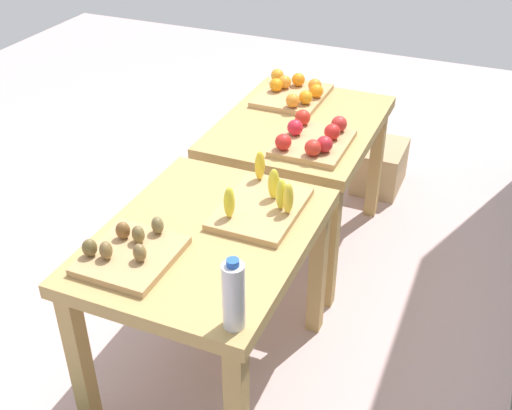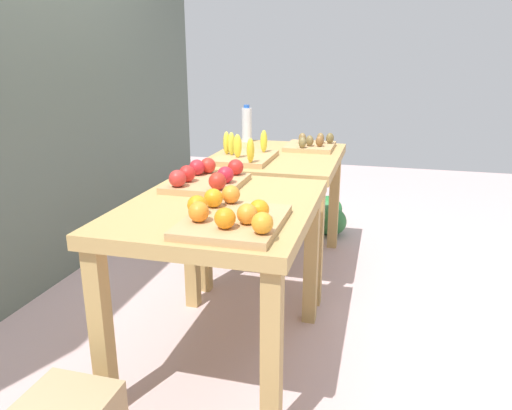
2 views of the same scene
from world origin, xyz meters
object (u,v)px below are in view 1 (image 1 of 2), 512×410
at_px(wicker_basket, 291,151).
at_px(cardboard_produce_box, 380,166).
at_px(display_table_right, 206,256).
at_px(kiwi_bin, 130,252).
at_px(banana_crate, 262,203).
at_px(display_table_left, 299,141).
at_px(orange_bin, 294,92).
at_px(apple_bin, 313,139).
at_px(water_bottle, 234,295).

height_order(wicker_basket, cardboard_produce_box, cardboard_produce_box).
xyz_separation_m(display_table_right, wicker_basket, (-1.99, -0.35, -0.57)).
bearing_deg(kiwi_bin, display_table_right, 144.01).
distance_m(display_table_right, wicker_basket, 2.10).
distance_m(banana_crate, wicker_basket, 1.96).
xyz_separation_m(display_table_left, orange_bin, (-0.27, -0.14, 0.15)).
relative_size(display_table_left, wicker_basket, 3.26).
relative_size(apple_bin, wicker_basket, 1.28).
height_order(orange_bin, apple_bin, apple_bin).
xyz_separation_m(apple_bin, water_bottle, (1.30, 0.17, 0.09)).
bearing_deg(display_table_left, apple_bin, 31.78).
xyz_separation_m(display_table_left, cardboard_produce_box, (-0.82, 0.30, -0.52)).
height_order(orange_bin, wicker_basket, orange_bin).
bearing_deg(apple_bin, wicker_basket, -155.80).
bearing_deg(water_bottle, banana_crate, -165.11).
distance_m(display_table_right, orange_bin, 1.41).
height_order(display_table_left, apple_bin, apple_bin).
distance_m(display_table_left, wicker_basket, 1.10).
relative_size(apple_bin, kiwi_bin, 1.12).
distance_m(display_table_left, orange_bin, 0.34).
xyz_separation_m(banana_crate, water_bottle, (0.67, 0.18, 0.09)).
distance_m(display_table_right, kiwi_bin, 0.35).
bearing_deg(banana_crate, display_table_left, -170.54).
bearing_deg(apple_bin, orange_bin, -150.73).
height_order(apple_bin, kiwi_bin, apple_bin).
bearing_deg(orange_bin, display_table_right, 5.66).
distance_m(kiwi_bin, water_bottle, 0.55).
bearing_deg(banana_crate, kiwi_bin, -34.17).
distance_m(display_table_left, cardboard_produce_box, 1.02).
height_order(banana_crate, wicker_basket, banana_crate).
height_order(display_table_right, cardboard_produce_box, display_table_right).
bearing_deg(apple_bin, water_bottle, 7.48).
relative_size(water_bottle, cardboard_produce_box, 0.67).
relative_size(display_table_left, water_bottle, 3.86).
xyz_separation_m(wicker_basket, cardboard_produce_box, (0.05, 0.65, 0.05)).
relative_size(orange_bin, banana_crate, 1.02).
bearing_deg(cardboard_produce_box, display_table_left, -20.08).
xyz_separation_m(banana_crate, wicker_basket, (-1.76, -0.50, -0.72)).
distance_m(orange_bin, cardboard_produce_box, 0.97).
distance_m(display_table_left, water_bottle, 1.60).
relative_size(apple_bin, water_bottle, 1.52).
bearing_deg(kiwi_bin, wicker_basket, -175.78).
relative_size(display_table_right, banana_crate, 2.34).
bearing_deg(display_table_right, apple_bin, 170.03).
distance_m(orange_bin, kiwi_bin, 1.65).
relative_size(display_table_left, cardboard_produce_box, 2.60).
relative_size(display_table_right, orange_bin, 2.30).
distance_m(apple_bin, kiwi_bin, 1.18).
bearing_deg(orange_bin, apple_bin, 29.27).
distance_m(display_table_left, banana_crate, 0.91).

